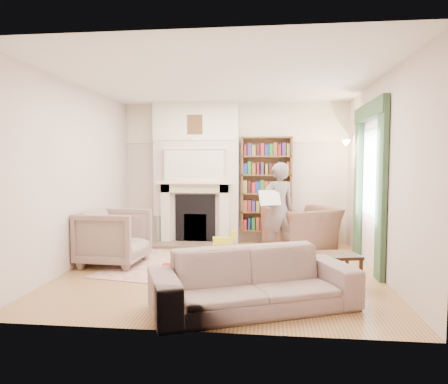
# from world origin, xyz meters

# --- Properties ---
(floor) EXTENTS (4.50, 4.50, 0.00)m
(floor) POSITION_xyz_m (0.00, 0.00, 0.00)
(floor) COLOR brown
(floor) RESTS_ON ground
(ceiling) EXTENTS (4.50, 4.50, 0.00)m
(ceiling) POSITION_xyz_m (0.00, 0.00, 2.80)
(ceiling) COLOR white
(ceiling) RESTS_ON wall_back
(wall_back) EXTENTS (4.50, 0.00, 4.50)m
(wall_back) POSITION_xyz_m (0.00, 2.25, 1.40)
(wall_back) COLOR beige
(wall_back) RESTS_ON floor
(wall_front) EXTENTS (4.50, 0.00, 4.50)m
(wall_front) POSITION_xyz_m (0.00, -2.25, 1.40)
(wall_front) COLOR beige
(wall_front) RESTS_ON floor
(wall_left) EXTENTS (0.00, 4.50, 4.50)m
(wall_left) POSITION_xyz_m (-2.25, 0.00, 1.40)
(wall_left) COLOR beige
(wall_left) RESTS_ON floor
(wall_right) EXTENTS (0.00, 4.50, 4.50)m
(wall_right) POSITION_xyz_m (2.25, 0.00, 1.40)
(wall_right) COLOR beige
(wall_right) RESTS_ON floor
(fireplace) EXTENTS (1.70, 0.58, 2.80)m
(fireplace) POSITION_xyz_m (-0.75, 2.05, 1.39)
(fireplace) COLOR beige
(fireplace) RESTS_ON floor
(bookcase) EXTENTS (1.00, 0.24, 1.85)m
(bookcase) POSITION_xyz_m (0.65, 2.12, 1.18)
(bookcase) COLOR brown
(bookcase) RESTS_ON floor
(window) EXTENTS (0.02, 0.90, 1.30)m
(window) POSITION_xyz_m (2.23, 0.40, 1.45)
(window) COLOR silver
(window) RESTS_ON wall_right
(curtain_left) EXTENTS (0.07, 0.32, 2.40)m
(curtain_left) POSITION_xyz_m (2.20, -0.30, 1.20)
(curtain_left) COLOR #2C432B
(curtain_left) RESTS_ON floor
(curtain_right) EXTENTS (0.07, 0.32, 2.40)m
(curtain_right) POSITION_xyz_m (2.20, 1.10, 1.20)
(curtain_right) COLOR #2C432B
(curtain_right) RESTS_ON floor
(pelmet) EXTENTS (0.09, 1.70, 0.24)m
(pelmet) POSITION_xyz_m (2.19, 0.40, 2.38)
(pelmet) COLOR #2C432B
(pelmet) RESTS_ON wall_right
(wall_sconce) EXTENTS (0.20, 0.24, 0.24)m
(wall_sconce) POSITION_xyz_m (2.03, 1.50, 1.90)
(wall_sconce) COLOR gold
(wall_sconce) RESTS_ON wall_right
(rug) EXTENTS (2.78, 2.32, 0.01)m
(rug) POSITION_xyz_m (-0.47, 0.05, 0.01)
(rug) COLOR beige
(rug) RESTS_ON floor
(armchair_reading) EXTENTS (1.55, 1.50, 0.77)m
(armchair_reading) POSITION_xyz_m (1.31, 1.64, 0.38)
(armchair_reading) COLOR brown
(armchair_reading) RESTS_ON floor
(armchair_left) EXTENTS (1.01, 0.98, 0.87)m
(armchair_left) POSITION_xyz_m (-1.72, 0.11, 0.43)
(armchair_left) COLOR #AEA290
(armchair_left) RESTS_ON floor
(sofa) EXTENTS (2.37, 1.65, 0.65)m
(sofa) POSITION_xyz_m (0.53, -1.60, 0.32)
(sofa) COLOR gray
(sofa) RESTS_ON floor
(man_reading) EXTENTS (0.69, 0.60, 1.61)m
(man_reading) POSITION_xyz_m (0.86, 1.04, 0.80)
(man_reading) COLOR #61504D
(man_reading) RESTS_ON floor
(newspaper) EXTENTS (0.39, 0.26, 0.25)m
(newspaper) POSITION_xyz_m (0.71, 0.84, 1.02)
(newspaper) COLOR silver
(newspaper) RESTS_ON man_reading
(coffee_table) EXTENTS (0.79, 0.61, 0.45)m
(coffee_table) POSITION_xyz_m (1.46, -0.78, 0.23)
(coffee_table) COLOR black
(coffee_table) RESTS_ON floor
(paraffin_heater) EXTENTS (0.28, 0.28, 0.55)m
(paraffin_heater) POSITION_xyz_m (-1.54, 1.90, 0.28)
(paraffin_heater) COLOR #97989E
(paraffin_heater) RESTS_ON floor
(rocking_horse) EXTENTS (0.54, 0.27, 0.46)m
(rocking_horse) POSITION_xyz_m (-0.08, 0.78, 0.23)
(rocking_horse) COLOR gold
(rocking_horse) RESTS_ON rug
(board_game) EXTENTS (0.38, 0.38, 0.03)m
(board_game) POSITION_xyz_m (-0.15, 0.18, 0.03)
(board_game) COLOR #E8E752
(board_game) RESTS_ON rug
(game_box_lid) EXTENTS (0.38, 0.31, 0.05)m
(game_box_lid) POSITION_xyz_m (-0.74, -0.04, 0.04)
(game_box_lid) COLOR maroon
(game_box_lid) RESTS_ON rug
(comic_annuals) EXTENTS (0.48, 0.55, 0.02)m
(comic_annuals) POSITION_xyz_m (0.11, -0.46, 0.02)
(comic_annuals) COLOR red
(comic_annuals) RESTS_ON rug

